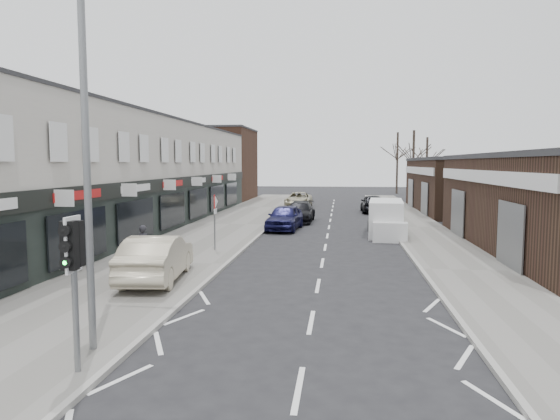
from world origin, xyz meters
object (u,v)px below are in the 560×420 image
(parked_car_left_a, at_px, (285,217))
(parked_car_right_a, at_px, (384,219))
(pedestrian, at_px, (144,245))
(parked_car_left_b, at_px, (299,212))
(street_lamp, at_px, (94,145))
(sedan_on_pavement, at_px, (157,258))
(parked_car_left_c, at_px, (299,200))
(traffic_light, at_px, (73,257))
(warning_sign, at_px, (215,206))
(white_van, at_px, (386,219))
(parked_car_right_b, at_px, (372,203))

(parked_car_left_a, xyz_separation_m, parked_car_right_a, (6.23, 0.35, -0.07))
(pedestrian, relative_size, parked_car_left_b, 0.34)
(parked_car_left_a, xyz_separation_m, parked_car_left_b, (0.58, 4.41, -0.09))
(street_lamp, height_order, sedan_on_pavement, street_lamp)
(parked_car_left_b, distance_m, parked_car_left_c, 12.27)
(traffic_light, distance_m, pedestrian, 10.51)
(traffic_light, height_order, warning_sign, traffic_light)
(street_lamp, bearing_deg, parked_car_right_a, 69.65)
(warning_sign, relative_size, parked_car_left_a, 0.57)
(pedestrian, bearing_deg, white_van, -117.15)
(warning_sign, bearing_deg, white_van, 37.14)
(white_van, xyz_separation_m, parked_car_left_a, (-6.18, 1.86, -0.18))
(white_van, relative_size, parked_car_right_a, 1.23)
(white_van, relative_size, sedan_on_pavement, 1.12)
(street_lamp, height_order, parked_car_left_a, street_lamp)
(pedestrian, height_order, parked_car_left_b, pedestrian)
(sedan_on_pavement, bearing_deg, warning_sign, -101.16)
(sedan_on_pavement, bearing_deg, traffic_light, 92.90)
(warning_sign, distance_m, pedestrian, 4.60)
(parked_car_left_c, relative_size, parked_car_right_b, 1.12)
(white_van, distance_m, parked_car_right_b, 13.92)
(parked_car_left_b, bearing_deg, sedan_on_pavement, -98.64)
(sedan_on_pavement, relative_size, parked_car_right_b, 1.05)
(street_lamp, height_order, warning_sign, street_lamp)
(white_van, bearing_deg, parked_car_left_b, 136.41)
(parked_car_right_a, bearing_deg, pedestrian, 55.17)
(traffic_light, relative_size, parked_car_right_a, 0.70)
(street_lamp, bearing_deg, parked_car_left_b, 84.80)
(parked_car_left_a, bearing_deg, parked_car_left_b, 87.18)
(parked_car_left_b, relative_size, parked_car_right_b, 1.06)
(pedestrian, relative_size, parked_car_right_b, 0.36)
(street_lamp, relative_size, parked_car_left_c, 1.55)
(parked_car_right_a, height_order, parked_car_right_b, parked_car_right_b)
(parked_car_left_c, bearing_deg, pedestrian, -96.96)
(pedestrian, xyz_separation_m, parked_car_right_b, (10.58, 24.38, -0.16))
(warning_sign, height_order, parked_car_left_b, warning_sign)
(warning_sign, relative_size, parked_car_right_a, 0.61)
(warning_sign, relative_size, parked_car_right_b, 0.58)
(warning_sign, bearing_deg, pedestrian, -116.23)
(street_lamp, bearing_deg, warning_sign, 92.84)
(warning_sign, height_order, sedan_on_pavement, warning_sign)
(white_van, height_order, parked_car_left_a, white_van)
(parked_car_right_b, bearing_deg, parked_car_left_b, 52.76)
(white_van, distance_m, sedan_on_pavement, 15.69)
(traffic_light, xyz_separation_m, parked_car_right_b, (7.86, 34.42, -1.63))
(warning_sign, height_order, parked_car_left_a, warning_sign)
(parked_car_left_a, bearing_deg, white_van, -12.04)
(traffic_light, height_order, street_lamp, street_lamp)
(parked_car_right_b, bearing_deg, street_lamp, 75.73)
(sedan_on_pavement, height_order, parked_car_left_a, sedan_on_pavement)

